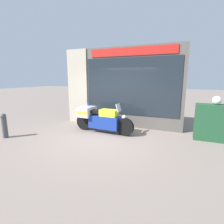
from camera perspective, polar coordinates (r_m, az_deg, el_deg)
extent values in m
plane|color=gray|center=(6.08, -3.55, -8.81)|extent=(60.00, 60.00, 0.00)
cube|color=#56514C|center=(7.57, 3.06, 7.99)|extent=(5.14, 0.40, 3.32)
cube|color=#B2A893|center=(8.51, -10.24, 8.18)|extent=(1.00, 0.55, 3.32)
cube|color=#1E262D|center=(7.22, 6.01, 8.19)|extent=(3.91, 0.02, 2.32)
cube|color=red|center=(7.28, 6.23, 19.10)|extent=(3.52, 0.03, 0.32)
cube|color=slate|center=(7.65, 6.00, -2.51)|extent=(3.69, 0.30, 0.55)
cube|color=silver|center=(7.63, 6.43, 4.02)|extent=(3.69, 0.02, 1.21)
cube|color=beige|center=(7.44, 6.23, 8.47)|extent=(3.69, 0.30, 0.02)
cube|color=maroon|center=(7.94, -3.36, 8.97)|extent=(0.18, 0.04, 0.06)
cube|color=#B7B2A8|center=(7.66, 1.28, 8.91)|extent=(0.18, 0.04, 0.06)
cube|color=navy|center=(7.44, 6.23, 8.78)|extent=(0.18, 0.04, 0.06)
cube|color=#195623|center=(7.28, 11.44, 8.58)|extent=(0.18, 0.04, 0.06)
cube|color=black|center=(7.17, 16.84, 8.29)|extent=(0.18, 0.04, 0.06)
cube|color=red|center=(7.95, -2.86, 1.08)|extent=(0.19, 0.03, 0.27)
cube|color=white|center=(7.63, 2.88, 0.65)|extent=(0.19, 0.03, 0.27)
cube|color=yellow|center=(7.39, 9.05, 0.18)|extent=(0.19, 0.02, 0.27)
cube|color=#2866B7|center=(7.25, 15.55, -0.31)|extent=(0.19, 0.02, 0.27)
cylinder|color=black|center=(6.33, 4.25, -4.90)|extent=(0.66, 0.17, 0.65)
cylinder|color=black|center=(7.14, -9.03, -3.16)|extent=(0.66, 0.17, 0.65)
cube|color=navy|center=(6.65, -2.47, -3.25)|extent=(1.22, 0.49, 0.48)
cube|color=yellow|center=(6.49, -1.06, -0.44)|extent=(0.67, 0.41, 0.28)
cube|color=black|center=(6.69, -4.55, 0.14)|extent=(0.71, 0.35, 0.10)
cube|color=#B7B7BC|center=(6.98, -8.25, 0.17)|extent=(0.56, 0.71, 0.38)
cube|color=yellow|center=(6.98, -8.25, 0.17)|extent=(0.50, 0.72, 0.11)
cube|color=#B2BCC6|center=(6.28, 2.12, 1.43)|extent=(0.13, 0.30, 0.29)
sphere|color=white|center=(6.26, 3.93, -1.59)|extent=(0.14, 0.14, 0.14)
sphere|color=blue|center=(6.88, -7.72, 2.40)|extent=(0.09, 0.09, 0.09)
cube|color=#1E4C2D|center=(6.69, 29.52, -2.99)|extent=(0.98, 0.47, 1.22)
sphere|color=white|center=(6.60, 31.03, 3.30)|extent=(0.28, 0.28, 0.28)
cylinder|color=#47474C|center=(7.17, -31.63, -4.38)|extent=(0.18, 0.18, 0.72)
sphere|color=#47474C|center=(7.08, -31.97, -1.16)|extent=(0.19, 0.19, 0.19)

